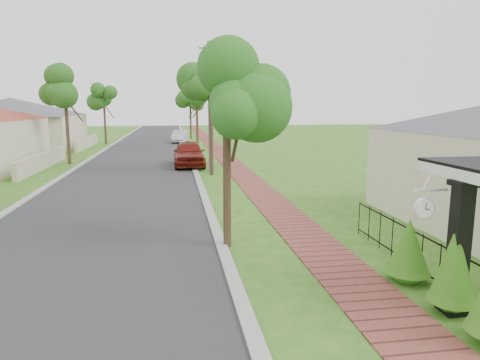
{
  "coord_description": "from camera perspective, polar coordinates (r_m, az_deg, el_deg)",
  "views": [
    {
      "loc": [
        -0.58,
        -7.82,
        3.82
      ],
      "look_at": [
        1.48,
        5.47,
        1.5
      ],
      "focal_mm": 32.0,
      "sensor_mm": 36.0,
      "label": 1
    }
  ],
  "objects": [
    {
      "name": "ground",
      "position": [
        8.72,
        -4.29,
        -16.22
      ],
      "size": [
        160.0,
        160.0,
        0.0
      ],
      "primitive_type": "plane",
      "color": "#2D6317",
      "rests_on": "ground"
    },
    {
      "name": "road",
      "position": [
        28.18,
        -13.68,
        1.72
      ],
      "size": [
        7.0,
        120.0,
        0.02
      ],
      "primitive_type": "cube",
      "color": "#28282B",
      "rests_on": "ground"
    },
    {
      "name": "kerb_right",
      "position": [
        28.1,
        -6.25,
        1.92
      ],
      "size": [
        0.3,
        120.0,
        0.1
      ],
      "primitive_type": "cube",
      "color": "#9E9E99",
      "rests_on": "ground"
    },
    {
      "name": "kerb_left",
      "position": [
        28.73,
        -20.95,
        1.5
      ],
      "size": [
        0.3,
        120.0,
        0.1
      ],
      "primitive_type": "cube",
      "color": "#9E9E99",
      "rests_on": "ground"
    },
    {
      "name": "sidewalk",
      "position": [
        28.34,
        -0.99,
        2.04
      ],
      "size": [
        1.5,
        120.0,
        0.03
      ],
      "primitive_type": "cube",
      "color": "brown",
      "rests_on": "ground"
    },
    {
      "name": "porch_post",
      "position": [
        8.95,
        27.07,
        -8.88
      ],
      "size": [
        0.48,
        0.48,
        2.52
      ],
      "color": "black",
      "rests_on": "ground"
    },
    {
      "name": "picket_fence",
      "position": [
        10.1,
        25.1,
        -10.17
      ],
      "size": [
        0.03,
        8.02,
        1.0
      ],
      "color": "black",
      "rests_on": "ground"
    },
    {
      "name": "street_trees",
      "position": [
        34.74,
        -12.85,
        10.73
      ],
      "size": [
        10.7,
        37.65,
        5.89
      ],
      "color": "#382619",
      "rests_on": "ground"
    },
    {
      "name": "hedge_row",
      "position": [
        9.02,
        26.25,
        -10.73
      ],
      "size": [
        0.86,
        3.51,
        1.92
      ],
      "color": "#276313",
      "rests_on": "ground"
    },
    {
      "name": "far_house_grey",
      "position": [
        44.25,
        -28.02,
        6.74
      ],
      "size": [
        15.56,
        15.56,
        4.6
      ],
      "color": "beige",
      "rests_on": "ground"
    },
    {
      "name": "parked_car_red",
      "position": [
        27.77,
        -6.82,
        3.51
      ],
      "size": [
        1.95,
        4.8,
        1.63
      ],
      "primitive_type": "imported",
      "rotation": [
        0.0,
        0.0,
        0.0
      ],
      "color": "maroon",
      "rests_on": "ground"
    },
    {
      "name": "parked_car_white",
      "position": [
        46.21,
        -7.98,
        5.77
      ],
      "size": [
        2.07,
        4.14,
        1.3
      ],
      "primitive_type": "imported",
      "rotation": [
        0.0,
        0.0,
        -0.18
      ],
      "color": "silver",
      "rests_on": "ground"
    },
    {
      "name": "near_tree",
      "position": [
        11.35,
        -1.81,
        10.88
      ],
      "size": [
        1.98,
        1.98,
        5.08
      ],
      "color": "#382619",
      "rests_on": "ground"
    },
    {
      "name": "utility_pole",
      "position": [
        25.0,
        -4.03,
        9.69
      ],
      "size": [
        1.2,
        0.24,
        7.45
      ],
      "color": "slate",
      "rests_on": "ground"
    },
    {
      "name": "station_clock",
      "position": [
        8.78,
        23.37,
        -3.33
      ],
      "size": [
        0.68,
        0.13,
        0.58
      ],
      "color": "white",
      "rests_on": "ground"
    }
  ]
}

